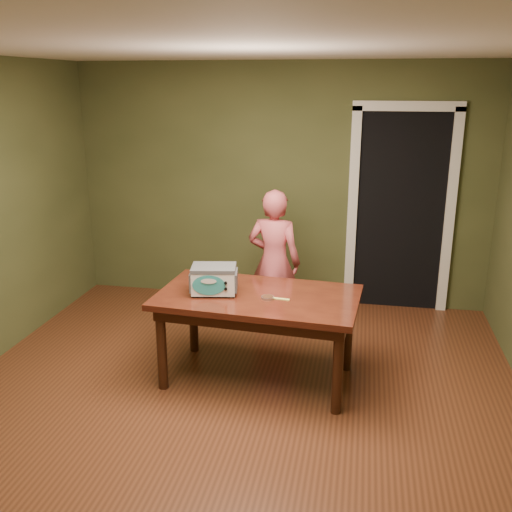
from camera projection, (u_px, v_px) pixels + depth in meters
The scene contains 8 objects.
floor at pixel (227, 416), 4.23m from camera, with size 5.00×5.00×0.00m, color brown.
room_shell at pixel (223, 189), 3.73m from camera, with size 4.52×5.02×2.61m.
doorway at pixel (399, 207), 6.30m from camera, with size 1.10×0.66×2.25m.
dining_table at pixel (258, 306), 4.60m from camera, with size 1.66×1.01×0.75m.
toy_oven at pixel (214, 279), 4.56m from camera, with size 0.41×0.31×0.23m.
baking_pan at pixel (268, 297), 4.47m from camera, with size 0.10×0.10×0.02m.
spatula at pixel (278, 299), 4.47m from camera, with size 0.18×0.03×0.01m, color #FBF36D.
child at pixel (274, 262), 5.50m from camera, with size 0.52×0.34×1.43m, color #CE555C.
Camera 1 is at (0.91, -3.59, 2.38)m, focal length 40.00 mm.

